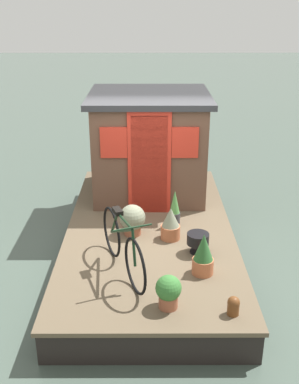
# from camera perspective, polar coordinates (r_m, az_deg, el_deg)

# --- Properties ---
(ground_plane) EXTENTS (60.00, 60.00, 0.00)m
(ground_plane) POSITION_cam_1_polar(r_m,az_deg,el_deg) (7.78, -0.00, -7.61)
(ground_plane) COLOR #47564C
(houseboat_deck) EXTENTS (5.17, 2.65, 0.50)m
(houseboat_deck) POSITION_cam_1_polar(r_m,az_deg,el_deg) (7.65, -0.00, -5.98)
(houseboat_deck) COLOR brown
(houseboat_deck) RESTS_ON ground_plane
(houseboat_cabin) EXTENTS (1.98, 2.15, 1.87)m
(houseboat_cabin) POSITION_cam_1_polar(r_m,az_deg,el_deg) (8.54, -0.03, 5.90)
(houseboat_cabin) COLOR brown
(houseboat_cabin) RESTS_ON houseboat_deck
(bicycle) EXTENTS (1.60, 0.72, 0.88)m
(bicycle) POSITION_cam_1_polar(r_m,az_deg,el_deg) (6.20, -3.34, -6.58)
(bicycle) COLOR black
(bicycle) RESTS_ON houseboat_deck
(potted_plant_sage) EXTENTS (0.18, 0.18, 0.62)m
(potted_plant_sage) POSITION_cam_1_polar(r_m,az_deg,el_deg) (7.45, 3.11, -2.16)
(potted_plant_sage) COLOR #38383D
(potted_plant_sage) RESTS_ON houseboat_deck
(potted_plant_mint) EXTENTS (0.29, 0.29, 0.59)m
(potted_plant_mint) POSITION_cam_1_polar(r_m,az_deg,el_deg) (6.25, 6.63, -7.71)
(potted_plant_mint) COLOR #B2603D
(potted_plant_mint) RESTS_ON houseboat_deck
(potted_plant_geranium) EXTENTS (0.30, 0.30, 0.51)m
(potted_plant_geranium) POSITION_cam_1_polar(r_m,az_deg,el_deg) (7.09, 2.60, -3.99)
(potted_plant_geranium) COLOR #B2603D
(potted_plant_geranium) RESTS_ON houseboat_deck
(potted_plant_rosemary) EXTENTS (0.41, 0.41, 0.49)m
(potted_plant_rosemary) POSITION_cam_1_polar(r_m,az_deg,el_deg) (7.20, -2.12, -3.36)
(potted_plant_rosemary) COLOR #935138
(potted_plant_rosemary) RESTS_ON houseboat_deck
(potted_plant_fern) EXTENTS (0.31, 0.31, 0.43)m
(potted_plant_fern) POSITION_cam_1_polar(r_m,az_deg,el_deg) (5.62, 2.34, -12.07)
(potted_plant_fern) COLOR #935138
(potted_plant_fern) RESTS_ON houseboat_deck
(charcoal_grill) EXTENTS (0.32, 0.32, 0.30)m
(charcoal_grill) POSITION_cam_1_polar(r_m,az_deg,el_deg) (6.76, 5.97, -5.84)
(charcoal_grill) COLOR black
(charcoal_grill) RESTS_ON houseboat_deck
(mooring_bollard) EXTENTS (0.15, 0.15, 0.24)m
(mooring_bollard) POSITION_cam_1_polar(r_m,az_deg,el_deg) (5.65, 10.29, -13.57)
(mooring_bollard) COLOR brown
(mooring_bollard) RESTS_ON houseboat_deck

